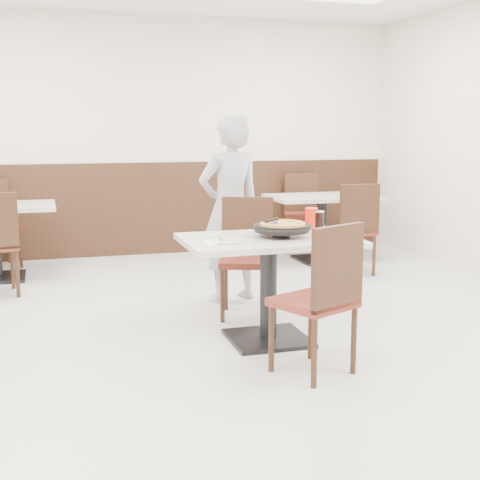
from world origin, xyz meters
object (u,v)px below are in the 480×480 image
object	(u,v)px
main_table	(268,290)
bg_chair_right_near	(351,229)
red_cup	(311,218)
diner_person	(230,209)
side_plate	(227,241)
pizza_pan	(282,231)
cola_glass	(319,221)
bg_chair_right_far	(302,213)
pizza	(283,227)
bg_table_right	(322,228)
chair_far	(246,259)
chair_near	(313,298)

from	to	relation	value
main_table	bg_chair_right_near	bearing A→B (deg)	50.43
red_cup	diner_person	size ratio (longest dim) A/B	0.10
side_plate	bg_chair_right_near	bearing A→B (deg)	46.60
pizza_pan	bg_chair_right_near	bearing A→B (deg)	52.14
cola_glass	bg_chair_right_far	xyz separation A→B (m)	(1.04, 2.92, -0.34)
cola_glass	bg_chair_right_far	bearing A→B (deg)	70.46
pizza_pan	pizza	xyz separation A→B (m)	(0.02, 0.04, 0.02)
diner_person	bg_chair_right_near	xyz separation A→B (m)	(1.50, 0.69, -0.34)
main_table	bg_table_right	bearing A→B (deg)	59.41
pizza_pan	red_cup	bearing A→B (deg)	39.65
red_cup	diner_person	distance (m)	0.98
pizza	cola_glass	bearing A→B (deg)	29.55
chair_far	side_plate	xyz separation A→B (m)	(-0.37, -0.76, 0.28)
pizza_pan	bg_chair_right_far	bearing A→B (deg)	65.82
red_cup	bg_chair_right_far	xyz separation A→B (m)	(1.09, 2.89, -0.35)
pizza	cola_glass	distance (m)	0.42
side_plate	cola_glass	xyz separation A→B (m)	(0.82, 0.38, 0.06)
bg_table_right	pizza	bearing A→B (deg)	-119.03
chair_near	pizza_pan	bearing A→B (deg)	61.61
main_table	chair_near	distance (m)	0.68
side_plate	diner_person	size ratio (longest dim) A/B	0.12
main_table	side_plate	bearing A→B (deg)	-160.96
red_cup	diner_person	world-z (taller)	diner_person
main_table	chair_near	bearing A→B (deg)	-85.02
chair_far	cola_glass	size ratio (longest dim) A/B	7.31
chair_near	bg_chair_right_far	world-z (taller)	same
diner_person	bg_chair_right_near	bearing A→B (deg)	-169.95
red_cup	bg_table_right	world-z (taller)	red_cup
side_plate	bg_table_right	xyz separation A→B (m)	(1.86, 2.70, -0.38)
bg_chair_right_near	main_table	bearing A→B (deg)	-127.44
bg_table_right	bg_chair_right_near	bearing A→B (deg)	-88.56
cola_glass	red_cup	size ratio (longest dim) A/B	0.81
side_plate	cola_glass	bearing A→B (deg)	24.72
main_table	bg_chair_right_far	world-z (taller)	bg_chair_right_far
chair_far	cola_glass	distance (m)	0.69
pizza_pan	bg_table_right	xyz separation A→B (m)	(1.43, 2.58, -0.42)
side_plate	bg_table_right	distance (m)	3.31
chair_far	pizza	world-z (taller)	chair_far
side_plate	cola_glass	distance (m)	0.91
main_table	side_plate	xyz separation A→B (m)	(-0.33, -0.11, 0.38)
bg_table_right	bg_chair_right_near	xyz separation A→B (m)	(0.02, -0.72, 0.10)
main_table	chair_near	size ratio (longest dim) A/B	1.26
red_cup	bg_table_right	bearing A→B (deg)	64.62
chair_far	bg_chair_right_far	bearing A→B (deg)	-100.91
cola_glass	bg_table_right	xyz separation A→B (m)	(1.04, 2.33, -0.44)
chair_far	pizza	distance (m)	0.69
diner_person	main_table	bearing A→B (deg)	73.03
bg_table_right	diner_person	bearing A→B (deg)	-136.57
main_table	pizza	distance (m)	0.46
cola_glass	bg_table_right	world-z (taller)	cola_glass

